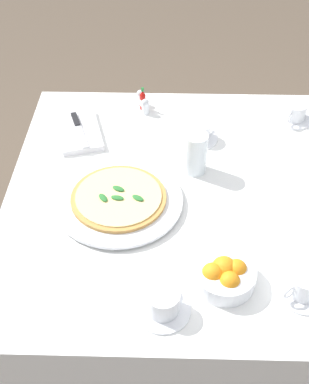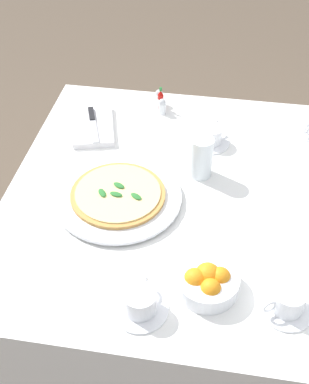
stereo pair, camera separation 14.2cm
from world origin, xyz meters
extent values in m
plane|color=brown|center=(0.00, 0.00, 0.00)|extent=(8.00, 8.00, 0.00)
cube|color=white|center=(0.00, 0.00, 0.74)|extent=(1.05, 1.05, 0.02)
cube|color=white|center=(0.00, -0.52, 0.59)|extent=(1.05, 0.01, 0.28)
cube|color=white|center=(-0.52, 0.00, 0.59)|extent=(0.01, 1.05, 0.28)
cylinder|color=brown|center=(-0.43, -0.43, 0.36)|extent=(0.06, 0.06, 0.73)
cylinder|color=brown|center=(-0.43, 0.43, 0.36)|extent=(0.06, 0.06, 0.73)
cylinder|color=white|center=(0.06, -0.20, 0.75)|extent=(0.21, 0.21, 0.01)
cylinder|color=white|center=(0.06, -0.20, 0.76)|extent=(0.36, 0.36, 0.01)
cylinder|color=#C68E47|center=(0.06, -0.20, 0.77)|extent=(0.26, 0.26, 0.01)
cylinder|color=#F4DB8E|center=(0.06, -0.20, 0.78)|extent=(0.24, 0.24, 0.00)
ellipsoid|color=#2D7533|center=(0.07, -0.24, 0.78)|extent=(0.04, 0.03, 0.01)
ellipsoid|color=#2D7533|center=(0.07, -0.20, 0.78)|extent=(0.03, 0.04, 0.01)
ellipsoid|color=#2D7533|center=(0.03, -0.20, 0.78)|extent=(0.03, 0.04, 0.01)
ellipsoid|color=#2D7533|center=(0.07, -0.14, 0.78)|extent=(0.03, 0.04, 0.01)
cylinder|color=white|center=(-0.25, 0.03, 0.75)|extent=(0.13, 0.13, 0.01)
cylinder|color=white|center=(-0.25, 0.03, 0.78)|extent=(0.08, 0.08, 0.05)
torus|color=white|center=(-0.30, 0.05, 0.78)|extent=(0.04, 0.02, 0.03)
cylinder|color=black|center=(-0.25, 0.03, 0.80)|extent=(0.07, 0.07, 0.00)
cylinder|color=white|center=(0.35, 0.26, 0.75)|extent=(0.13, 0.13, 0.01)
cylinder|color=white|center=(0.35, 0.26, 0.78)|extent=(0.08, 0.08, 0.06)
torus|color=white|center=(0.37, 0.22, 0.78)|extent=(0.02, 0.03, 0.03)
cylinder|color=black|center=(0.35, 0.26, 0.81)|extent=(0.07, 0.07, 0.00)
cylinder|color=white|center=(0.41, -0.07, 0.75)|extent=(0.13, 0.13, 0.01)
cylinder|color=white|center=(0.41, -0.07, 0.78)|extent=(0.08, 0.08, 0.06)
torus|color=white|center=(0.36, -0.07, 0.78)|extent=(0.04, 0.01, 0.03)
cylinder|color=black|center=(0.41, -0.07, 0.81)|extent=(0.07, 0.07, 0.00)
cylinder|color=white|center=(-0.37, 0.36, 0.75)|extent=(0.13, 0.13, 0.01)
cylinder|color=white|center=(-0.37, 0.36, 0.78)|extent=(0.08, 0.08, 0.05)
torus|color=white|center=(-0.33, 0.34, 0.78)|extent=(0.03, 0.02, 0.03)
cylinder|color=black|center=(-0.37, 0.36, 0.80)|extent=(0.07, 0.07, 0.00)
cylinder|color=white|center=(-0.09, 0.02, 0.81)|extent=(0.07, 0.07, 0.13)
cylinder|color=silver|center=(-0.09, 0.02, 0.79)|extent=(0.06, 0.06, 0.09)
cube|color=white|center=(-0.27, -0.35, 0.76)|extent=(0.25, 0.18, 0.02)
cube|color=silver|center=(-0.22, -0.34, 0.77)|extent=(0.12, 0.06, 0.01)
cube|color=black|center=(-0.31, -0.37, 0.77)|extent=(0.08, 0.04, 0.01)
cylinder|color=white|center=(0.32, 0.07, 0.77)|extent=(0.15, 0.15, 0.04)
sphere|color=orange|center=(0.35, 0.08, 0.79)|extent=(0.05, 0.05, 0.05)
sphere|color=orange|center=(0.31, 0.10, 0.79)|extent=(0.05, 0.05, 0.05)
sphere|color=orange|center=(0.31, 0.07, 0.78)|extent=(0.06, 0.06, 0.06)
sphere|color=orange|center=(0.33, 0.05, 0.79)|extent=(0.05, 0.05, 0.05)
cylinder|color=#B7140F|center=(-0.42, -0.15, 0.78)|extent=(0.02, 0.02, 0.05)
cylinder|color=white|center=(-0.42, -0.15, 0.78)|extent=(0.02, 0.02, 0.02)
cone|color=#B7140F|center=(-0.42, -0.15, 0.81)|extent=(0.02, 0.02, 0.02)
cylinder|color=#1E722D|center=(-0.42, -0.15, 0.83)|extent=(0.01, 0.01, 0.01)
cylinder|color=white|center=(-0.39, -0.14, 0.77)|extent=(0.03, 0.03, 0.04)
cylinder|color=white|center=(-0.39, -0.14, 0.76)|extent=(0.02, 0.02, 0.03)
sphere|color=silver|center=(-0.39, -0.14, 0.79)|extent=(0.02, 0.02, 0.02)
cylinder|color=white|center=(-0.45, -0.16, 0.77)|extent=(0.03, 0.03, 0.04)
cylinder|color=#38332D|center=(-0.45, -0.16, 0.76)|extent=(0.02, 0.02, 0.03)
sphere|color=silver|center=(-0.45, -0.16, 0.79)|extent=(0.02, 0.02, 0.02)
camera|label=1|loc=(1.07, -0.07, 1.73)|focal=47.40mm
camera|label=2|loc=(1.06, 0.07, 1.73)|focal=47.40mm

